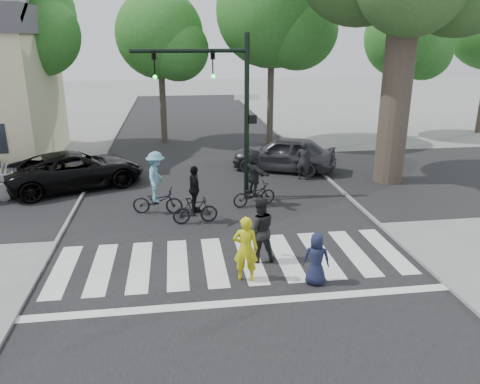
# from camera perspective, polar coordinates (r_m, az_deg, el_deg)

# --- Properties ---
(ground) EXTENTS (120.00, 120.00, 0.00)m
(ground) POSITION_cam_1_polar(r_m,az_deg,el_deg) (12.14, -0.35, -10.39)
(ground) COLOR gray
(ground) RESTS_ON ground
(road_stem) EXTENTS (10.00, 70.00, 0.01)m
(road_stem) POSITION_cam_1_polar(r_m,az_deg,el_deg) (16.66, -2.67, -2.17)
(road_stem) COLOR black
(road_stem) RESTS_ON ground
(road_cross) EXTENTS (70.00, 10.00, 0.01)m
(road_cross) POSITION_cam_1_polar(r_m,az_deg,el_deg) (19.49, -3.52, 0.89)
(road_cross) COLOR black
(road_cross) RESTS_ON ground
(curb_left) EXTENTS (0.10, 70.00, 0.10)m
(curb_left) POSITION_cam_1_polar(r_m,az_deg,el_deg) (16.98, -19.91, -2.73)
(curb_left) COLOR gray
(curb_left) RESTS_ON ground
(curb_right) EXTENTS (0.10, 70.00, 0.10)m
(curb_right) POSITION_cam_1_polar(r_m,az_deg,el_deg) (17.81, 13.72, -1.17)
(curb_right) COLOR gray
(curb_right) RESTS_ON ground
(crosswalk) EXTENTS (10.00, 3.85, 0.01)m
(crosswalk) POSITION_cam_1_polar(r_m,az_deg,el_deg) (12.71, -0.76, -8.94)
(crosswalk) COLOR silver
(crosswalk) RESTS_ON ground
(traffic_signal) EXTENTS (4.45, 0.29, 6.00)m
(traffic_signal) POSITION_cam_1_polar(r_m,az_deg,el_deg) (16.95, -2.05, 11.77)
(traffic_signal) COLOR black
(traffic_signal) RESTS_ON ground
(bg_tree_1) EXTENTS (6.09, 5.80, 9.80)m
(bg_tree_1) POSITION_cam_1_polar(r_m,az_deg,el_deg) (27.04, -25.07, 18.45)
(bg_tree_1) COLOR brown
(bg_tree_1) RESTS_ON ground
(bg_tree_2) EXTENTS (5.04, 4.80, 8.40)m
(bg_tree_2) POSITION_cam_1_polar(r_m,az_deg,el_deg) (27.17, -9.24, 17.98)
(bg_tree_2) COLOR brown
(bg_tree_2) RESTS_ON ground
(bg_tree_3) EXTENTS (6.30, 6.00, 10.20)m
(bg_tree_3) POSITION_cam_1_polar(r_m,az_deg,el_deg) (26.47, 4.73, 20.66)
(bg_tree_3) COLOR brown
(bg_tree_3) RESTS_ON ground
(bg_tree_4) EXTENTS (4.83, 4.60, 8.15)m
(bg_tree_4) POSITION_cam_1_polar(r_m,az_deg,el_deg) (29.97, 19.93, 16.91)
(bg_tree_4) COLOR brown
(bg_tree_4) RESTS_ON ground
(pedestrian_woman) EXTENTS (0.70, 0.54, 1.71)m
(pedestrian_woman) POSITION_cam_1_polar(r_m,az_deg,el_deg) (11.66, 0.69, -6.95)
(pedestrian_woman) COLOR #C1C013
(pedestrian_woman) RESTS_ON ground
(pedestrian_child) EXTENTS (0.75, 0.59, 1.35)m
(pedestrian_child) POSITION_cam_1_polar(r_m,az_deg,el_deg) (11.70, 9.28, -8.07)
(pedestrian_child) COLOR #1A1F3A
(pedestrian_child) RESTS_ON ground
(pedestrian_adult) EXTENTS (0.90, 0.71, 1.83)m
(pedestrian_adult) POSITION_cam_1_polar(r_m,az_deg,el_deg) (12.63, 2.38, -4.60)
(pedestrian_adult) COLOR black
(pedestrian_adult) RESTS_ON ground
(cyclist_left) EXTENTS (1.81, 1.22, 2.20)m
(cyclist_left) POSITION_cam_1_polar(r_m,az_deg,el_deg) (16.26, -10.11, 0.57)
(cyclist_left) COLOR black
(cyclist_left) RESTS_ON ground
(cyclist_mid) EXTENTS (1.52, 0.94, 1.95)m
(cyclist_mid) POSITION_cam_1_polar(r_m,az_deg,el_deg) (15.28, -5.53, -1.00)
(cyclist_mid) COLOR black
(cyclist_mid) RESTS_ON ground
(cyclist_right) EXTENTS (1.73, 1.60, 2.08)m
(cyclist_right) POSITION_cam_1_polar(r_m,az_deg,el_deg) (16.78, 1.75, 1.33)
(cyclist_right) COLOR black
(cyclist_right) RESTS_ON ground
(car_suv) EXTENTS (5.92, 4.39, 1.50)m
(car_suv) POSITION_cam_1_polar(r_m,az_deg,el_deg) (20.04, -19.38, 2.56)
(car_suv) COLOR black
(car_suv) RESTS_ON ground
(car_grey) EXTENTS (5.03, 3.64, 1.59)m
(car_grey) POSITION_cam_1_polar(r_m,az_deg,el_deg) (21.48, 5.38, 4.68)
(car_grey) COLOR #2E2D32
(car_grey) RESTS_ON ground
(bystander_dark) EXTENTS (0.73, 0.63, 1.68)m
(bystander_dark) POSITION_cam_1_polar(r_m,az_deg,el_deg) (20.16, 7.72, 3.81)
(bystander_dark) COLOR black
(bystander_dark) RESTS_ON ground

